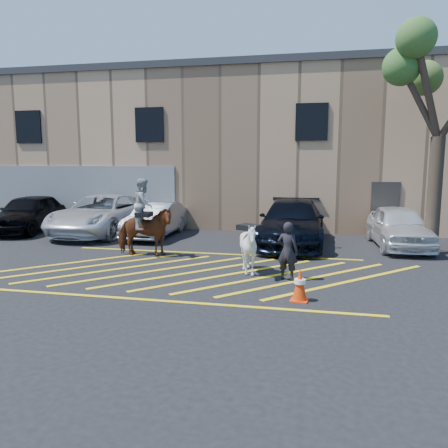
% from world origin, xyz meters
% --- Properties ---
extents(ground, '(90.00, 90.00, 0.00)m').
position_xyz_m(ground, '(0.00, 0.00, 0.00)').
color(ground, black).
rests_on(ground, ground).
extents(car_black_suv, '(2.50, 4.91, 1.60)m').
position_xyz_m(car_black_suv, '(-8.85, 5.04, 0.80)').
color(car_black_suv, black).
rests_on(car_black_suv, ground).
extents(car_white_pickup, '(2.79, 5.89, 1.62)m').
position_xyz_m(car_white_pickup, '(-5.47, 5.18, 0.81)').
color(car_white_pickup, silver).
rests_on(car_white_pickup, ground).
extents(car_silver_sedan, '(1.45, 4.12, 1.36)m').
position_xyz_m(car_silver_sedan, '(-3.05, 4.96, 0.68)').
color(car_silver_sedan, '#999EA7').
rests_on(car_silver_sedan, ground).
extents(car_blue_suv, '(2.29, 5.57, 1.61)m').
position_xyz_m(car_blue_suv, '(2.44, 4.44, 0.81)').
color(car_blue_suv, black).
rests_on(car_blue_suv, ground).
extents(car_white_suv, '(1.99, 4.42, 1.47)m').
position_xyz_m(car_white_suv, '(6.16, 4.64, 0.74)').
color(car_white_suv, white).
rests_on(car_white_suv, ground).
extents(handler, '(0.63, 0.49, 1.51)m').
position_xyz_m(handler, '(2.59, -0.52, 0.76)').
color(handler, black).
rests_on(handler, ground).
extents(warehouse, '(32.42, 10.20, 7.30)m').
position_xyz_m(warehouse, '(-0.01, 11.99, 3.65)').
color(warehouse, tan).
rests_on(warehouse, ground).
extents(hatching_zone, '(12.60, 5.12, 0.01)m').
position_xyz_m(hatching_zone, '(-0.00, -0.30, 0.01)').
color(hatching_zone, yellow).
rests_on(hatching_zone, ground).
extents(mounted_bay, '(1.96, 1.03, 2.49)m').
position_xyz_m(mounted_bay, '(-2.07, 1.40, 1.01)').
color(mounted_bay, brown).
rests_on(mounted_bay, ground).
extents(saddled_white, '(1.62, 1.69, 1.44)m').
position_xyz_m(saddled_white, '(1.54, -0.12, 0.73)').
color(saddled_white, silver).
rests_on(saddled_white, ground).
extents(traffic_cone, '(0.43, 0.43, 0.73)m').
position_xyz_m(traffic_cone, '(2.97, -2.16, 0.37)').
color(traffic_cone, '#FC3A0A').
rests_on(traffic_cone, ground).
extents(tree, '(3.99, 4.37, 7.31)m').
position_xyz_m(tree, '(7.01, 3.72, 5.69)').
color(tree, '#403527').
rests_on(tree, ground).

